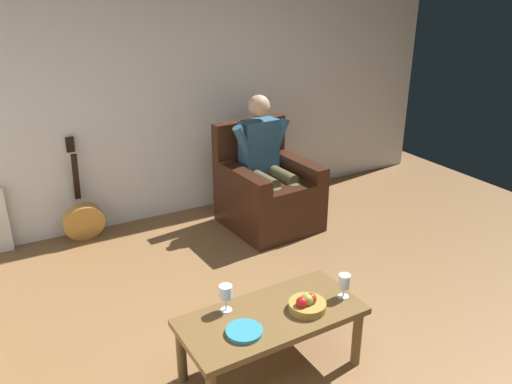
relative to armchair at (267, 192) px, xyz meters
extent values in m
cube|color=white|center=(0.83, -0.72, 0.97)|extent=(6.53, 0.06, 2.61)
cube|color=#351B10|center=(0.00, 0.04, -0.13)|extent=(0.83, 0.88, 0.39)
cube|color=#351B10|center=(-0.01, 0.10, 0.11)|extent=(0.53, 0.74, 0.10)
cube|color=#351B10|center=(-0.32, 0.02, 0.18)|extent=(0.20, 0.84, 0.24)
cube|color=#351B10|center=(0.31, 0.06, 0.18)|extent=(0.20, 0.84, 0.24)
cube|color=#351B10|center=(0.02, -0.31, 0.36)|extent=(0.78, 0.17, 0.59)
cube|color=#2C5472|center=(0.01, -0.14, 0.42)|extent=(0.38, 0.20, 0.52)
sphere|color=tan|center=(0.01, -0.14, 0.82)|extent=(0.21, 0.21, 0.21)
cylinder|color=brown|center=(-0.11, 0.06, 0.18)|extent=(0.16, 0.44, 0.13)
cylinder|color=brown|center=(-0.13, 0.28, -0.08)|extent=(0.12, 0.12, 0.49)
cylinder|color=#2C5472|center=(-0.21, -0.11, 0.54)|extent=(0.21, 0.10, 0.29)
cylinder|color=brown|center=(0.10, 0.08, 0.18)|extent=(0.16, 0.44, 0.13)
cylinder|color=brown|center=(0.09, 0.29, -0.08)|extent=(0.12, 0.12, 0.49)
cylinder|color=#2C5472|center=(0.22, -0.08, 0.54)|extent=(0.21, 0.10, 0.29)
cube|color=brown|center=(1.02, 1.81, 0.07)|extent=(1.10, 0.54, 0.04)
cylinder|color=brown|center=(0.52, 2.00, -0.14)|extent=(0.06, 0.06, 0.38)
cylinder|color=brown|center=(0.53, 1.59, -0.14)|extent=(0.06, 0.06, 0.38)
cylinder|color=brown|center=(1.52, 1.62, -0.14)|extent=(0.06, 0.06, 0.38)
cylinder|color=#BA823A|center=(1.64, -0.51, -0.15)|extent=(0.37, 0.18, 0.38)
cylinder|color=black|center=(1.64, -0.46, -0.13)|extent=(0.10, 0.03, 0.10)
cube|color=black|center=(1.64, -0.61, 0.26)|extent=(0.05, 0.13, 0.46)
cube|color=black|center=(1.64, -0.67, 0.54)|extent=(0.07, 0.06, 0.14)
cylinder|color=silver|center=(1.24, 1.65, 0.09)|extent=(0.07, 0.07, 0.01)
cylinder|color=silver|center=(1.24, 1.65, 0.14)|extent=(0.01, 0.01, 0.08)
cylinder|color=silver|center=(1.24, 1.65, 0.22)|extent=(0.08, 0.08, 0.08)
cylinder|color=#590C19|center=(1.24, 1.65, 0.20)|extent=(0.07, 0.07, 0.03)
cylinder|color=silver|center=(0.55, 1.88, 0.09)|extent=(0.07, 0.07, 0.01)
cylinder|color=silver|center=(0.55, 1.88, 0.13)|extent=(0.01, 0.01, 0.06)
cylinder|color=silver|center=(0.55, 1.88, 0.20)|extent=(0.07, 0.07, 0.09)
cylinder|color=#590C19|center=(0.55, 1.88, 0.18)|extent=(0.06, 0.06, 0.03)
cylinder|color=olive|center=(0.81, 1.88, 0.12)|extent=(0.22, 0.22, 0.05)
sphere|color=red|center=(0.86, 1.89, 0.16)|extent=(0.07, 0.07, 0.07)
sphere|color=#7EA538|center=(0.82, 1.89, 0.16)|extent=(0.07, 0.07, 0.07)
sphere|color=#B02414|center=(0.79, 1.88, 0.16)|extent=(0.07, 0.07, 0.07)
sphere|color=#78AC3E|center=(0.82, 1.87, 0.16)|extent=(0.07, 0.07, 0.07)
cylinder|color=teal|center=(1.24, 1.89, 0.10)|extent=(0.21, 0.21, 0.02)
camera|label=1|loc=(2.30, 3.94, 1.88)|focal=35.87mm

